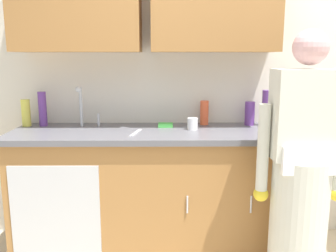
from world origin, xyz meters
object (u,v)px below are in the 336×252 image
(bottle_soap, at_px, (43,109))
(sink, at_px, (83,132))
(bottle_dish_liquid, at_px, (250,113))
(cup_by_sink, at_px, (193,124))
(knife_on_counter, at_px, (136,133))
(sponge, at_px, (165,125))
(bottle_cleaner_spray, at_px, (267,108))
(bottle_water_tall, at_px, (26,113))
(person_at_sink, at_px, (300,189))
(bottle_water_short, at_px, (204,113))

(bottle_soap, bearing_deg, sink, -26.32)
(bottle_dish_liquid, distance_m, cup_by_sink, 0.50)
(sink, height_order, knife_on_counter, sink)
(cup_by_sink, height_order, sponge, cup_by_sink)
(bottle_cleaner_spray, relative_size, bottle_water_tall, 1.34)
(person_at_sink, relative_size, knife_on_counter, 6.75)
(person_at_sink, relative_size, bottle_cleaner_spray, 5.85)
(bottle_cleaner_spray, xyz_separation_m, sponge, (-0.78, -0.03, -0.12))
(bottle_water_short, bearing_deg, bottle_dish_liquid, -3.29)
(sink, distance_m, knife_on_counter, 0.41)
(bottle_water_tall, distance_m, cup_by_sink, 1.28)
(bottle_water_short, bearing_deg, sponge, -162.02)
(bottle_soap, bearing_deg, knife_on_counter, -20.69)
(knife_on_counter, bearing_deg, bottle_water_tall, -95.65)
(bottle_water_tall, bearing_deg, bottle_dish_liquid, 1.05)
(bottle_water_short, distance_m, knife_on_counter, 0.61)
(bottle_water_tall, bearing_deg, knife_on_counter, -17.30)
(bottle_water_tall, bearing_deg, cup_by_sink, -6.73)
(bottle_water_tall, height_order, bottle_soap, bottle_soap)
(person_at_sink, distance_m, bottle_water_tall, 2.03)
(cup_by_sink, bearing_deg, bottle_dish_liquid, 21.53)
(bottle_water_short, bearing_deg, bottle_soap, -178.05)
(sponge, bearing_deg, bottle_water_short, 17.98)
(cup_by_sink, relative_size, sponge, 0.79)
(person_at_sink, distance_m, bottle_cleaner_spray, 0.79)
(bottle_cleaner_spray, distance_m, bottle_water_tall, 1.85)
(bottle_cleaner_spray, height_order, bottle_water_short, bottle_cleaner_spray)
(bottle_water_tall, relative_size, bottle_soap, 0.78)
(knife_on_counter, xyz_separation_m, sponge, (0.21, 0.22, 0.01))
(person_at_sink, height_order, bottle_soap, person_at_sink)
(sink, xyz_separation_m, bottle_soap, (-0.34, 0.17, 0.15))
(bottle_cleaner_spray, xyz_separation_m, bottle_water_short, (-0.47, 0.07, -0.04))
(sink, relative_size, bottle_soap, 1.90)
(sink, height_order, bottle_water_tall, sink)
(cup_by_sink, bearing_deg, bottle_water_short, 62.00)
(person_at_sink, bearing_deg, cup_by_sink, 137.78)
(bottle_cleaner_spray, bearing_deg, sponge, -177.63)
(bottle_water_tall, bearing_deg, person_at_sink, -20.51)
(bottle_water_short, bearing_deg, knife_on_counter, -148.12)
(cup_by_sink, distance_m, sponge, 0.22)
(person_at_sink, height_order, sponge, person_at_sink)
(bottle_cleaner_spray, bearing_deg, person_at_sink, -87.53)
(bottle_water_short, distance_m, cup_by_sink, 0.23)
(sink, relative_size, knife_on_counter, 2.08)
(bottle_soap, height_order, cup_by_sink, bottle_soap)
(knife_on_counter, bearing_deg, bottle_cleaner_spray, 116.05)
(bottle_water_tall, relative_size, cup_by_sink, 2.38)
(sink, height_order, sponge, sink)
(bottle_water_short, bearing_deg, bottle_water_tall, -177.84)
(bottle_soap, bearing_deg, cup_by_sink, -7.93)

